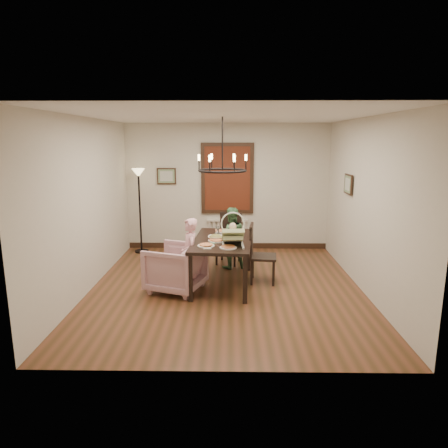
{
  "coord_description": "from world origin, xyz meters",
  "views": [
    {
      "loc": [
        0.07,
        -6.37,
        2.44
      ],
      "look_at": [
        -0.04,
        0.21,
        1.05
      ],
      "focal_mm": 32.0,
      "sensor_mm": 36.0,
      "label": 1
    }
  ],
  "objects_px": {
    "chair_far": "(228,239)",
    "armchair": "(175,268)",
    "elderly_woman": "(190,260)",
    "baby_bouncer": "(233,234)",
    "drinking_glass": "(224,233)",
    "chair_right": "(263,253)",
    "dining_table": "(222,244)",
    "floor_lamp": "(140,212)",
    "seated_man": "(231,243)"
  },
  "relations": [
    {
      "from": "dining_table",
      "to": "floor_lamp",
      "type": "distance_m",
      "value": 2.72
    },
    {
      "from": "floor_lamp",
      "to": "baby_bouncer",
      "type": "bearing_deg",
      "value": -49.74
    },
    {
      "from": "chair_far",
      "to": "chair_right",
      "type": "bearing_deg",
      "value": -44.7
    },
    {
      "from": "armchair",
      "to": "baby_bouncer",
      "type": "xyz_separation_m",
      "value": [
        0.94,
        -0.09,
        0.6
      ]
    },
    {
      "from": "chair_far",
      "to": "armchair",
      "type": "xyz_separation_m",
      "value": [
        -0.86,
        -1.48,
        -0.13
      ]
    },
    {
      "from": "dining_table",
      "to": "drinking_glass",
      "type": "distance_m",
      "value": 0.21
    },
    {
      "from": "seated_man",
      "to": "floor_lamp",
      "type": "bearing_deg",
      "value": -41.92
    },
    {
      "from": "chair_right",
      "to": "floor_lamp",
      "type": "bearing_deg",
      "value": 59.86
    },
    {
      "from": "armchair",
      "to": "baby_bouncer",
      "type": "bearing_deg",
      "value": 104.05
    },
    {
      "from": "chair_right",
      "to": "floor_lamp",
      "type": "xyz_separation_m",
      "value": [
        -2.54,
        1.87,
        0.38
      ]
    },
    {
      "from": "chair_right",
      "to": "drinking_glass",
      "type": "relative_size",
      "value": 6.84
    },
    {
      "from": "chair_right",
      "to": "armchair",
      "type": "bearing_deg",
      "value": 112.0
    },
    {
      "from": "armchair",
      "to": "drinking_glass",
      "type": "bearing_deg",
      "value": 137.19
    },
    {
      "from": "seated_man",
      "to": "baby_bouncer",
      "type": "xyz_separation_m",
      "value": [
        0.03,
        -1.29,
        0.49
      ]
    },
    {
      "from": "seated_man",
      "to": "floor_lamp",
      "type": "distance_m",
      "value": 2.29
    },
    {
      "from": "chair_right",
      "to": "drinking_glass",
      "type": "height_order",
      "value": "chair_right"
    },
    {
      "from": "elderly_woman",
      "to": "baby_bouncer",
      "type": "bearing_deg",
      "value": 63.0
    },
    {
      "from": "chair_right",
      "to": "elderly_woman",
      "type": "bearing_deg",
      "value": 112.01
    },
    {
      "from": "chair_far",
      "to": "elderly_woman",
      "type": "xyz_separation_m",
      "value": [
        -0.62,
        -1.41,
        -0.01
      ]
    },
    {
      "from": "floor_lamp",
      "to": "seated_man",
      "type": "bearing_deg",
      "value": -28.7
    },
    {
      "from": "chair_right",
      "to": "baby_bouncer",
      "type": "distance_m",
      "value": 0.86
    },
    {
      "from": "elderly_woman",
      "to": "chair_right",
      "type": "bearing_deg",
      "value": 91.11
    },
    {
      "from": "chair_far",
      "to": "baby_bouncer",
      "type": "xyz_separation_m",
      "value": [
        0.08,
        -1.57,
        0.47
      ]
    },
    {
      "from": "baby_bouncer",
      "to": "chair_far",
      "type": "bearing_deg",
      "value": 91.07
    },
    {
      "from": "dining_table",
      "to": "floor_lamp",
      "type": "bearing_deg",
      "value": 136.99
    },
    {
      "from": "dining_table",
      "to": "floor_lamp",
      "type": "xyz_separation_m",
      "value": [
        -1.84,
        1.99,
        0.19
      ]
    },
    {
      "from": "armchair",
      "to": "elderly_woman",
      "type": "relative_size",
      "value": 0.85
    },
    {
      "from": "chair_far",
      "to": "elderly_woman",
      "type": "relative_size",
      "value": 1.03
    },
    {
      "from": "chair_right",
      "to": "dining_table",
      "type": "bearing_deg",
      "value": 106.2
    },
    {
      "from": "elderly_woman",
      "to": "drinking_glass",
      "type": "height_order",
      "value": "elderly_woman"
    },
    {
      "from": "dining_table",
      "to": "chair_right",
      "type": "xyz_separation_m",
      "value": [
        0.7,
        0.12,
        -0.19
      ]
    },
    {
      "from": "armchair",
      "to": "elderly_woman",
      "type": "height_order",
      "value": "elderly_woman"
    },
    {
      "from": "chair_right",
      "to": "seated_man",
      "type": "relative_size",
      "value": 1.05
    },
    {
      "from": "chair_right",
      "to": "drinking_glass",
      "type": "distance_m",
      "value": 0.76
    },
    {
      "from": "dining_table",
      "to": "armchair",
      "type": "bearing_deg",
      "value": -154.94
    },
    {
      "from": "dining_table",
      "to": "drinking_glass",
      "type": "height_order",
      "value": "drinking_glass"
    },
    {
      "from": "chair_far",
      "to": "floor_lamp",
      "type": "height_order",
      "value": "floor_lamp"
    },
    {
      "from": "elderly_woman",
      "to": "floor_lamp",
      "type": "bearing_deg",
      "value": -164.18
    },
    {
      "from": "chair_far",
      "to": "drinking_glass",
      "type": "distance_m",
      "value": 1.13
    },
    {
      "from": "dining_table",
      "to": "chair_right",
      "type": "distance_m",
      "value": 0.74
    },
    {
      "from": "dining_table",
      "to": "chair_far",
      "type": "distance_m",
      "value": 1.21
    },
    {
      "from": "chair_far",
      "to": "armchair",
      "type": "distance_m",
      "value": 1.72
    },
    {
      "from": "elderly_woman",
      "to": "baby_bouncer",
      "type": "distance_m",
      "value": 0.87
    },
    {
      "from": "armchair",
      "to": "floor_lamp",
      "type": "relative_size",
      "value": 0.47
    },
    {
      "from": "dining_table",
      "to": "seated_man",
      "type": "bearing_deg",
      "value": 85.44
    },
    {
      "from": "dining_table",
      "to": "baby_bouncer",
      "type": "height_order",
      "value": "baby_bouncer"
    },
    {
      "from": "dining_table",
      "to": "baby_bouncer",
      "type": "bearing_deg",
      "value": -61.36
    },
    {
      "from": "baby_bouncer",
      "to": "drinking_glass",
      "type": "distance_m",
      "value": 0.54
    },
    {
      "from": "chair_far",
      "to": "floor_lamp",
      "type": "relative_size",
      "value": 0.57
    },
    {
      "from": "drinking_glass",
      "to": "floor_lamp",
      "type": "xyz_separation_m",
      "value": [
        -1.86,
        1.87,
        0.03
      ]
    }
  ]
}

